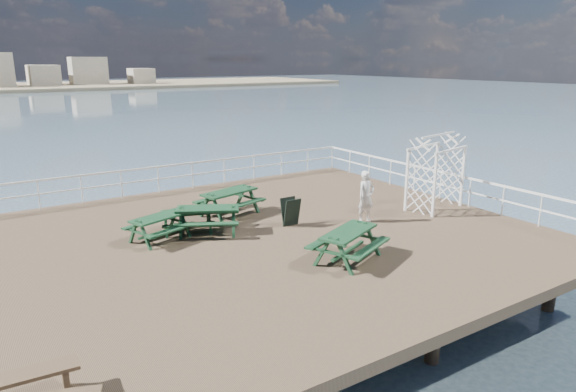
# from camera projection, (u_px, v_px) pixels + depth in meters

# --- Properties ---
(ground) EXTENTS (18.00, 14.00, 0.30)m
(ground) POSITION_uv_depth(u_px,v_px,m) (237.00, 245.00, 15.36)
(ground) COLOR brown
(ground) RESTS_ON ground
(sea_backdrop) EXTENTS (300.00, 300.00, 9.20)m
(sea_backdrop) POSITION_uv_depth(u_px,v_px,m) (38.00, 82.00, 130.79)
(sea_backdrop) COLOR #455C75
(sea_backdrop) RESTS_ON ground
(railing) EXTENTS (17.77, 13.76, 1.10)m
(railing) POSITION_uv_depth(u_px,v_px,m) (199.00, 194.00, 17.14)
(railing) COLOR white
(railing) RESTS_ON ground
(picnic_table_a) EXTENTS (2.09, 1.87, 0.84)m
(picnic_table_a) POSITION_uv_depth(u_px,v_px,m) (159.00, 223.00, 15.24)
(picnic_table_a) COLOR #12321D
(picnic_table_a) RESTS_ON ground
(picnic_table_b) EXTENTS (1.91, 1.70, 0.78)m
(picnic_table_b) POSITION_uv_depth(u_px,v_px,m) (187.00, 217.00, 15.98)
(picnic_table_b) COLOR #12321D
(picnic_table_b) RESTS_ON ground
(picnic_table_c) EXTENTS (2.34, 2.07, 0.97)m
(picnic_table_c) POSITION_uv_depth(u_px,v_px,m) (229.00, 197.00, 17.72)
(picnic_table_c) COLOR #12321D
(picnic_table_c) RESTS_ON ground
(picnic_table_d) EXTENTS (2.41, 2.25, 0.93)m
(picnic_table_d) POSITION_uv_depth(u_px,v_px,m) (208.00, 214.00, 15.86)
(picnic_table_d) COLOR #12321D
(picnic_table_d) RESTS_ON ground
(picnic_table_e) EXTENTS (2.42, 2.22, 0.95)m
(picnic_table_e) POSITION_uv_depth(u_px,v_px,m) (348.00, 239.00, 13.67)
(picnic_table_e) COLOR #12321D
(picnic_table_e) RESTS_ON ground
(flat_bench_far) EXTENTS (1.79, 0.53, 0.51)m
(flat_bench_far) POSITION_uv_depth(u_px,v_px,m) (19.00, 382.00, 7.98)
(flat_bench_far) COLOR brown
(flat_bench_far) RESTS_ON ground
(trellis_arbor) EXTENTS (2.37, 1.58, 2.70)m
(trellis_arbor) POSITION_uv_depth(u_px,v_px,m) (435.00, 176.00, 18.35)
(trellis_arbor) COLOR white
(trellis_arbor) RESTS_ON ground
(sandwich_board) EXTENTS (0.56, 0.42, 0.93)m
(sandwich_board) POSITION_uv_depth(u_px,v_px,m) (291.00, 212.00, 16.61)
(sandwich_board) COLOR black
(sandwich_board) RESTS_ON ground
(person) EXTENTS (0.63, 0.41, 1.72)m
(person) POSITION_uv_depth(u_px,v_px,m) (366.00, 197.00, 16.87)
(person) COLOR white
(person) RESTS_ON ground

